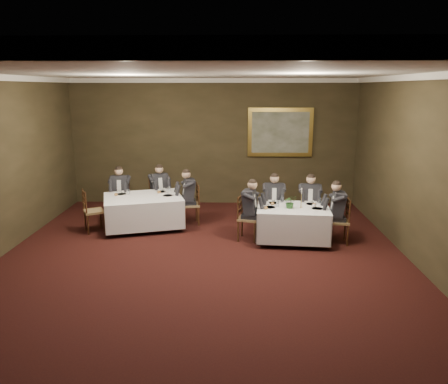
{
  "coord_description": "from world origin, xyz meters",
  "views": [
    {
      "loc": [
        0.61,
        -7.24,
        3.25
      ],
      "look_at": [
        0.38,
        1.52,
        1.15
      ],
      "focal_mm": 35.0,
      "sensor_mm": 36.0,
      "label": 1
    }
  ],
  "objects_px": {
    "diner_main_backleft": "(274,208)",
    "chair_main_backleft": "(273,218)",
    "diner_main_endright": "(338,220)",
    "painting": "(280,132)",
    "chair_main_backright": "(309,219)",
    "diner_main_backright": "(309,209)",
    "diner_sec_backleft": "(121,199)",
    "diner_main_endleft": "(248,217)",
    "chair_sec_backleft": "(122,207)",
    "candlestick": "(301,200)",
    "chair_main_endleft": "(248,227)",
    "table_second": "(143,209)",
    "chair_sec_endright": "(191,213)",
    "chair_sec_backright": "(159,205)",
    "diner_sec_endright": "(190,204)",
    "chair_sec_endleft": "(94,220)",
    "centerpiece": "(290,201)",
    "chair_main_endright": "(338,230)",
    "diner_sec_backright": "(159,196)",
    "table_main": "(293,221)"
  },
  "relations": [
    {
      "from": "chair_main_endleft",
      "to": "chair_sec_backleft",
      "type": "xyz_separation_m",
      "value": [
        -3.16,
        1.53,
        0.0
      ]
    },
    {
      "from": "chair_sec_endleft",
      "to": "centerpiece",
      "type": "height_order",
      "value": "centerpiece"
    },
    {
      "from": "diner_sec_backright",
      "to": "chair_sec_endright",
      "type": "distance_m",
      "value": 1.14
    },
    {
      "from": "table_main",
      "to": "chair_main_endleft",
      "type": "distance_m",
      "value": 0.98
    },
    {
      "from": "chair_main_backright",
      "to": "chair_sec_backleft",
      "type": "relative_size",
      "value": 1.0
    },
    {
      "from": "diner_main_endleft",
      "to": "chair_main_endright",
      "type": "xyz_separation_m",
      "value": [
        1.92,
        -0.16,
        -0.23
      ]
    },
    {
      "from": "diner_main_backleft",
      "to": "chair_sec_endright",
      "type": "xyz_separation_m",
      "value": [
        -1.98,
        0.38,
        -0.23
      ]
    },
    {
      "from": "diner_main_backright",
      "to": "painting",
      "type": "relative_size",
      "value": 0.75
    },
    {
      "from": "diner_main_endleft",
      "to": "diner_main_endright",
      "type": "height_order",
      "value": "same"
    },
    {
      "from": "diner_main_endleft",
      "to": "centerpiece",
      "type": "relative_size",
      "value": 4.59
    },
    {
      "from": "chair_main_backright",
      "to": "diner_sec_endright",
      "type": "distance_m",
      "value": 2.85
    },
    {
      "from": "diner_main_backleft",
      "to": "chair_main_backleft",
      "type": "bearing_deg",
      "value": -90.0
    },
    {
      "from": "diner_sec_endright",
      "to": "candlestick",
      "type": "bearing_deg",
      "value": -127.96
    },
    {
      "from": "diner_main_endright",
      "to": "painting",
      "type": "height_order",
      "value": "painting"
    },
    {
      "from": "diner_main_backleft",
      "to": "chair_sec_backleft",
      "type": "bearing_deg",
      "value": -9.78
    },
    {
      "from": "chair_sec_endright",
      "to": "diner_sec_endright",
      "type": "distance_m",
      "value": 0.23
    },
    {
      "from": "diner_main_backleft",
      "to": "centerpiece",
      "type": "height_order",
      "value": "diner_main_backleft"
    },
    {
      "from": "table_main",
      "to": "diner_main_backleft",
      "type": "distance_m",
      "value": 0.88
    },
    {
      "from": "diner_main_endleft",
      "to": "chair_sec_backleft",
      "type": "distance_m",
      "value": 3.54
    },
    {
      "from": "diner_main_backright",
      "to": "painting",
      "type": "distance_m",
      "value": 2.91
    },
    {
      "from": "diner_main_endright",
      "to": "painting",
      "type": "xyz_separation_m",
      "value": [
        -0.95,
        3.25,
        1.53
      ]
    },
    {
      "from": "painting",
      "to": "diner_main_endright",
      "type": "bearing_deg",
      "value": -73.62
    },
    {
      "from": "table_second",
      "to": "chair_sec_backright",
      "type": "bearing_deg",
      "value": 78.91
    },
    {
      "from": "diner_main_endleft",
      "to": "diner_sec_backleft",
      "type": "xyz_separation_m",
      "value": [
        -3.18,
        1.52,
        0.0
      ]
    },
    {
      "from": "candlestick",
      "to": "diner_main_endleft",
      "type": "bearing_deg",
      "value": 175.33
    },
    {
      "from": "diner_main_endleft",
      "to": "diner_sec_backleft",
      "type": "relative_size",
      "value": 1.0
    },
    {
      "from": "chair_main_endright",
      "to": "chair_sec_endright",
      "type": "bearing_deg",
      "value": 73.88
    },
    {
      "from": "diner_main_endright",
      "to": "diner_main_backleft",
      "type": "bearing_deg",
      "value": 60.68
    },
    {
      "from": "chair_main_endright",
      "to": "painting",
      "type": "relative_size",
      "value": 0.56
    },
    {
      "from": "table_main",
      "to": "diner_main_endleft",
      "type": "distance_m",
      "value": 0.96
    },
    {
      "from": "chair_main_backright",
      "to": "diner_main_endleft",
      "type": "bearing_deg",
      "value": 31.03
    },
    {
      "from": "diner_main_backright",
      "to": "diner_sec_backleft",
      "type": "bearing_deg",
      "value": -4.79
    },
    {
      "from": "chair_sec_backleft",
      "to": "chair_sec_endright",
      "type": "bearing_deg",
      "value": 163.96
    },
    {
      "from": "chair_sec_backright",
      "to": "candlestick",
      "type": "bearing_deg",
      "value": 122.29
    },
    {
      "from": "diner_main_endright",
      "to": "diner_sec_backleft",
      "type": "height_order",
      "value": "same"
    },
    {
      "from": "diner_main_endleft",
      "to": "diner_sec_backright",
      "type": "xyz_separation_m",
      "value": [
        -2.25,
        1.8,
        0.0
      ]
    },
    {
      "from": "chair_main_endright",
      "to": "chair_main_backright",
      "type": "bearing_deg",
      "value": 35.59
    },
    {
      "from": "chair_main_backright",
      "to": "diner_main_backright",
      "type": "distance_m",
      "value": 0.23
    },
    {
      "from": "chair_sec_endleft",
      "to": "candlestick",
      "type": "xyz_separation_m",
      "value": [
        4.66,
        -0.56,
        0.64
      ]
    },
    {
      "from": "candlestick",
      "to": "table_main",
      "type": "bearing_deg",
      "value": 175.57
    },
    {
      "from": "chair_main_backleft",
      "to": "diner_sec_endright",
      "type": "relative_size",
      "value": 0.74
    },
    {
      "from": "diner_sec_backright",
      "to": "diner_main_endright",
      "type": "bearing_deg",
      "value": 126.49
    },
    {
      "from": "chair_main_endleft",
      "to": "candlestick",
      "type": "relative_size",
      "value": 2.27
    },
    {
      "from": "diner_main_backleft",
      "to": "diner_main_endright",
      "type": "height_order",
      "value": "same"
    },
    {
      "from": "candlestick",
      "to": "painting",
      "type": "xyz_separation_m",
      "value": [
        -0.16,
        3.18,
        1.12
      ]
    },
    {
      "from": "chair_main_backright",
      "to": "diner_main_endright",
      "type": "xyz_separation_m",
      "value": [
        0.48,
        -0.83,
        0.23
      ]
    },
    {
      "from": "chair_main_endleft",
      "to": "diner_sec_endright",
      "type": "xyz_separation_m",
      "value": [
        -1.37,
        1.1,
        0.23
      ]
    },
    {
      "from": "table_second",
      "to": "diner_main_endright",
      "type": "relative_size",
      "value": 1.56
    },
    {
      "from": "diner_main_endleft",
      "to": "chair_sec_endleft",
      "type": "xyz_separation_m",
      "value": [
        -3.54,
        0.47,
        -0.23
      ]
    },
    {
      "from": "chair_main_backright",
      "to": "chair_sec_endright",
      "type": "xyz_separation_m",
      "value": [
        -2.8,
        0.44,
        0.0
      ]
    }
  ]
}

